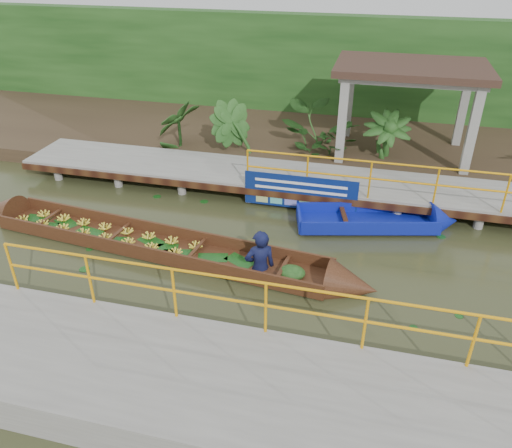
# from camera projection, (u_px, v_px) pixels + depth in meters

# --- Properties ---
(ground) EXTENTS (80.00, 80.00, 0.00)m
(ground) POSITION_uv_depth(u_px,v_px,m) (261.00, 258.00, 11.45)
(ground) COLOR #2B2F17
(ground) RESTS_ON ground
(land_strip) EXTENTS (30.00, 8.00, 0.45)m
(land_strip) POSITION_uv_depth(u_px,v_px,m) (311.00, 138.00, 17.64)
(land_strip) COLOR #35281A
(land_strip) RESTS_ON ground
(far_dock) EXTENTS (16.00, 2.06, 1.66)m
(far_dock) POSITION_uv_depth(u_px,v_px,m) (291.00, 179.00, 14.08)
(far_dock) COLOR slate
(far_dock) RESTS_ON ground
(near_dock) EXTENTS (18.00, 2.40, 1.73)m
(near_dock) POSITION_uv_depth(u_px,v_px,m) (261.00, 401.00, 7.56)
(near_dock) COLOR slate
(near_dock) RESTS_ON ground
(pavilion) EXTENTS (4.40, 3.00, 3.00)m
(pavilion) POSITION_uv_depth(u_px,v_px,m) (411.00, 77.00, 14.70)
(pavilion) COLOR slate
(pavilion) RESTS_ON ground
(foliage_backdrop) EXTENTS (30.00, 0.80, 4.00)m
(foliage_backdrop) POSITION_uv_depth(u_px,v_px,m) (324.00, 71.00, 18.85)
(foliage_backdrop) COLOR #173C13
(foliage_backdrop) RESTS_ON ground
(vendor_boat) EXTENTS (10.37, 2.14, 2.34)m
(vendor_boat) POSITION_uv_depth(u_px,v_px,m) (169.00, 242.00, 11.54)
(vendor_boat) COLOR #341C0E
(vendor_boat) RESTS_ON ground
(moored_blue_boat) EXTENTS (4.16, 1.96, 0.96)m
(moored_blue_boat) POSITION_uv_depth(u_px,v_px,m) (405.00, 221.00, 12.61)
(moored_blue_boat) COLOR #0D1A95
(moored_blue_boat) RESTS_ON ground
(blue_banner) EXTENTS (3.01, 0.04, 0.94)m
(blue_banner) POSITION_uv_depth(u_px,v_px,m) (300.00, 192.00, 13.16)
(blue_banner) COLOR navy
(blue_banner) RESTS_ON ground
(tropical_plants) EXTENTS (14.08, 1.08, 1.35)m
(tropical_plants) POSITION_uv_depth(u_px,v_px,m) (377.00, 141.00, 14.86)
(tropical_plants) COLOR #173C13
(tropical_plants) RESTS_ON ground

